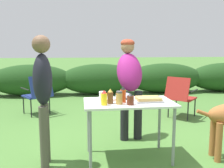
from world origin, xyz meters
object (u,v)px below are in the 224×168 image
at_px(mixing_bowl, 124,96).
at_px(beer_bottle, 110,97).
at_px(folding_table, 129,108).
at_px(mustard_bottle, 104,98).
at_px(bbq_sauce_bottle, 130,99).
at_px(food_tray, 148,99).
at_px(paper_cup_stack, 102,97).
at_px(camp_chair_green_behind_table, 38,93).
at_px(plate_stack, 107,99).
at_px(standing_person_in_gray_fleece, 130,78).
at_px(camp_chair_near_hedge, 180,95).
at_px(hot_sauce_bottle, 123,95).
at_px(spice_jar, 119,98).
at_px(standing_person_in_red_jacket, 43,88).

bearing_deg(mixing_bowl, beer_bottle, -127.76).
xyz_separation_m(folding_table, mixing_bowl, (-0.03, 0.19, 0.11)).
height_order(mustard_bottle, bbq_sauce_bottle, mustard_bottle).
height_order(food_tray, bbq_sauce_bottle, bbq_sauce_bottle).
height_order(paper_cup_stack, camp_chair_green_behind_table, paper_cup_stack).
bearing_deg(food_tray, plate_stack, 163.05).
distance_m(folding_table, standing_person_in_gray_fleece, 0.81).
xyz_separation_m(mixing_bowl, bbq_sauce_bottle, (0.02, -0.36, 0.03)).
distance_m(standing_person_in_gray_fleece, camp_chair_green_behind_table, 2.25).
relative_size(standing_person_in_gray_fleece, camp_chair_near_hedge, 1.84).
bearing_deg(hot_sauce_bottle, folding_table, 22.90).
distance_m(spice_jar, bbq_sauce_bottle, 0.14).
xyz_separation_m(plate_stack, camp_chair_near_hedge, (1.62, 1.53, -0.29)).
height_order(mixing_bowl, mustard_bottle, mustard_bottle).
relative_size(mustard_bottle, standing_person_in_red_jacket, 0.11).
height_order(hot_sauce_bottle, standing_person_in_red_jacket, standing_person_in_red_jacket).
bearing_deg(camp_chair_near_hedge, standing_person_in_gray_fleece, -99.22).
bearing_deg(food_tray, mustard_bottle, -167.53).
xyz_separation_m(mustard_bottle, standing_person_in_gray_fleece, (0.48, 0.90, 0.11)).
height_order(food_tray, beer_bottle, beer_bottle).
relative_size(mustard_bottle, beer_bottle, 0.99).
bearing_deg(folding_table, mixing_bowl, 99.53).
bearing_deg(bbq_sauce_bottle, standing_person_in_red_jacket, 172.67).
bearing_deg(standing_person_in_red_jacket, food_tray, -90.01).
bearing_deg(standing_person_in_red_jacket, plate_stack, -78.20).
height_order(paper_cup_stack, mustard_bottle, mustard_bottle).
height_order(spice_jar, beer_bottle, beer_bottle).
height_order(paper_cup_stack, standing_person_in_red_jacket, standing_person_in_red_jacket).
bearing_deg(mustard_bottle, beer_bottle, 41.97).
relative_size(plate_stack, mustard_bottle, 1.39).
bearing_deg(spice_jar, plate_stack, 115.61).
bearing_deg(food_tray, standing_person_in_gray_fleece, 96.01).
bearing_deg(plate_stack, folding_table, -25.54).
bearing_deg(beer_bottle, hot_sauce_bottle, 16.52).
relative_size(mustard_bottle, spice_jar, 1.13).
xyz_separation_m(hot_sauce_bottle, beer_bottle, (-0.16, -0.05, -0.01)).
relative_size(spice_jar, camp_chair_near_hedge, 0.19).
distance_m(spice_jar, standing_person_in_red_jacket, 0.89).
height_order(paper_cup_stack, beer_bottle, beer_bottle).
bearing_deg(mixing_bowl, camp_chair_green_behind_table, 124.66).
bearing_deg(beer_bottle, camp_chair_green_behind_table, 117.57).
xyz_separation_m(mustard_bottle, camp_chair_green_behind_table, (-1.14, 2.40, -0.36)).
bearing_deg(hot_sauce_bottle, camp_chair_green_behind_table, 121.15).
height_order(mustard_bottle, camp_chair_green_behind_table, mustard_bottle).
bearing_deg(paper_cup_stack, hot_sauce_bottle, -0.04).
xyz_separation_m(folding_table, mustard_bottle, (-0.32, -0.15, 0.16)).
bearing_deg(food_tray, spice_jar, -165.96).
distance_m(standing_person_in_gray_fleece, standing_person_in_red_jacket, 1.42).
xyz_separation_m(beer_bottle, camp_chair_green_behind_table, (-1.22, 2.33, -0.36)).
bearing_deg(bbq_sauce_bottle, spice_jar, 157.07).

